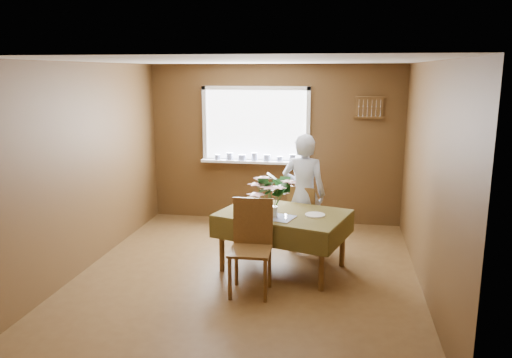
% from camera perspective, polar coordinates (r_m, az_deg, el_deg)
% --- Properties ---
extents(floor, '(4.50, 4.50, 0.00)m').
position_cam_1_polar(floor, '(6.12, -0.90, -10.74)').
color(floor, brown).
rests_on(floor, ground).
extents(ceiling, '(4.50, 4.50, 0.00)m').
position_cam_1_polar(ceiling, '(5.64, -0.99, 13.35)').
color(ceiling, white).
rests_on(ceiling, wall_back).
extents(wall_back, '(4.00, 0.00, 4.00)m').
position_cam_1_polar(wall_back, '(7.94, 2.12, 3.98)').
color(wall_back, brown).
rests_on(wall_back, floor).
extents(wall_front, '(4.00, 0.00, 4.00)m').
position_cam_1_polar(wall_front, '(3.64, -7.67, -6.16)').
color(wall_front, brown).
rests_on(wall_front, floor).
extents(wall_left, '(0.00, 4.50, 4.50)m').
position_cam_1_polar(wall_left, '(6.43, -18.74, 1.37)').
color(wall_left, brown).
rests_on(wall_left, floor).
extents(wall_right, '(0.00, 4.50, 4.50)m').
position_cam_1_polar(wall_right, '(5.73, 19.11, 0.07)').
color(wall_right, brown).
rests_on(wall_right, floor).
extents(window_assembly, '(1.72, 0.20, 1.22)m').
position_cam_1_polar(window_assembly, '(7.92, -0.07, 4.65)').
color(window_assembly, white).
rests_on(window_assembly, wall_back).
extents(spoon_rack, '(0.44, 0.05, 0.33)m').
position_cam_1_polar(spoon_rack, '(7.78, 12.86, 7.96)').
color(spoon_rack, brown).
rests_on(spoon_rack, wall_back).
extents(dining_table, '(1.71, 1.39, 0.73)m').
position_cam_1_polar(dining_table, '(6.07, 3.12, -4.61)').
color(dining_table, brown).
rests_on(dining_table, floor).
extents(chair_far, '(0.49, 0.49, 0.90)m').
position_cam_1_polar(chair_far, '(6.75, 5.48, -4.12)').
color(chair_far, brown).
rests_on(chair_far, floor).
extents(chair_near, '(0.45, 0.45, 1.03)m').
position_cam_1_polar(chair_near, '(5.50, -0.53, -7.26)').
color(chair_near, brown).
rests_on(chair_near, floor).
extents(seated_woman, '(0.64, 0.47, 1.60)m').
position_cam_1_polar(seated_woman, '(6.63, 5.47, -1.68)').
color(seated_woman, white).
rests_on(seated_woman, floor).
extents(flower_bouquet, '(0.53, 0.53, 0.45)m').
position_cam_1_polar(flower_bouquet, '(5.77, 1.99, -1.58)').
color(flower_bouquet, white).
rests_on(flower_bouquet, dining_table).
extents(side_plate, '(0.28, 0.28, 0.01)m').
position_cam_1_polar(side_plate, '(5.95, 6.76, -4.09)').
color(side_plate, white).
rests_on(side_plate, dining_table).
extents(table_knife, '(0.05, 0.22, 0.00)m').
position_cam_1_polar(table_knife, '(5.85, 3.42, -4.29)').
color(table_knife, silver).
rests_on(table_knife, dining_table).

